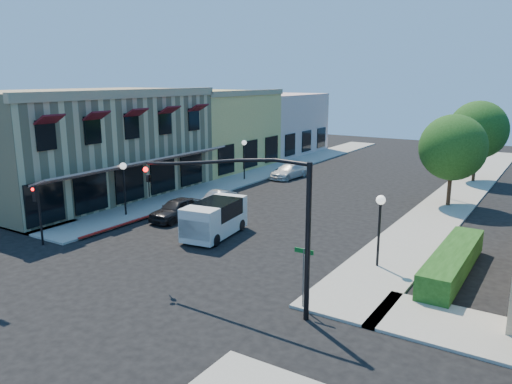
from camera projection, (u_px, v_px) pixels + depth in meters
The scene contains 22 objects.
ground at pixel (126, 286), 21.73m from camera, with size 120.00×120.00×0.00m, color black.
sidewalk_left at pixel (271, 171), 48.50m from camera, with size 3.50×50.00×0.12m, color gray.
sidewalk_right at pixel (461, 192), 39.35m from camera, with size 3.50×50.00×0.12m, color gray.
curb_red_strip at pixel (144, 220), 31.92m from camera, with size 0.25×10.00×0.06m, color maroon.
corner_brick_building at pixel (88, 143), 37.96m from camera, with size 11.77×18.20×8.10m.
yellow_stucco_building at pixel (209, 129), 50.37m from camera, with size 10.00×12.00×7.60m, color tan.
pink_stucco_building at pixel (270, 123), 60.31m from camera, with size 10.00×12.00×7.00m, color #D0AB9D.
hedge at pixel (451, 275), 23.02m from camera, with size 1.40×8.00×1.10m, color #183C11.
street_tree_a at pixel (453, 148), 34.29m from camera, with size 4.56×4.56×6.48m.
street_tree_b at pixel (478, 130), 42.43m from camera, with size 4.94×4.94×7.02m.
signal_mast_arm at pixel (258, 207), 18.99m from camera, with size 8.01×0.39×6.00m.
secondary_signal at pixel (37, 204), 26.56m from camera, with size 0.28×0.42×3.32m.
street_name_sign at pixel (304, 268), 19.24m from camera, with size 0.80×0.06×2.50m.
lamppost_left_near at pixel (124, 175), 32.15m from camera, with size 0.44×0.44×3.57m.
lamppost_left_far at pixel (244, 150), 43.66m from camera, with size 0.44×0.44×3.57m.
lamppost_right_near at pixel (380, 213), 23.26m from camera, with size 0.44×0.44×3.57m.
lamppost_right_far at pixel (453, 164), 36.42m from camera, with size 0.44×0.44×3.57m.
white_van at pixel (214, 217), 28.36m from camera, with size 2.57×4.77×2.01m.
parked_car_a at pixel (177, 209), 31.87m from camera, with size 1.63×4.04×1.38m, color black.
parked_car_b at pixel (217, 200), 34.81m from camera, with size 1.22×3.49×1.15m, color silver.
parked_car_c at pixel (289, 171), 45.09m from camera, with size 1.78×4.37×1.27m, color silver.
parked_car_d at pixel (289, 170), 46.24m from camera, with size 1.78×3.87×1.08m, color gray.
Camera 1 is at (15.66, -14.05, 8.88)m, focal length 35.00 mm.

